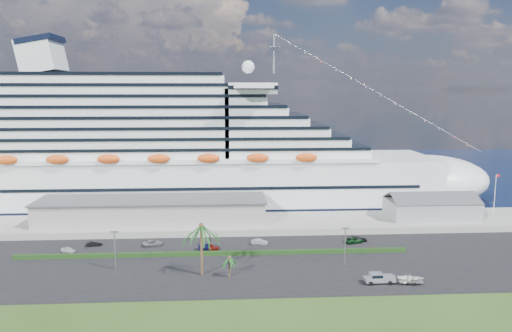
{
  "coord_description": "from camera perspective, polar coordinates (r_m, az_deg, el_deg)",
  "views": [
    {
      "loc": [
        -4.83,
        -92.36,
        37.06
      ],
      "look_at": [
        2.42,
        30.0,
        18.26
      ],
      "focal_mm": 35.0,
      "sensor_mm": 36.0,
      "label": 1
    }
  ],
  "objects": [
    {
      "name": "wharf",
      "position": [
        137.29,
        -1.26,
        -6.55
      ],
      "size": [
        240.0,
        20.0,
        1.8
      ],
      "primitive_type": "cube",
      "color": "gray",
      "rests_on": "ground"
    },
    {
      "name": "parked_car_4",
      "position": [
        117.97,
        -5.26,
        -9.19
      ],
      "size": [
        4.62,
        2.62,
        1.48
      ],
      "primitive_type": "imported",
      "rotation": [
        0.0,
        0.0,
        1.36
      ],
      "color": "maroon",
      "rests_on": "asphalt_lot"
    },
    {
      "name": "parked_car_6",
      "position": [
        124.96,
        11.17,
        -8.33
      ],
      "size": [
        5.13,
        3.54,
        1.3
      ],
      "primitive_type": "imported",
      "rotation": [
        0.0,
        0.0,
        1.89
      ],
      "color": "#0C3313",
      "rests_on": "asphalt_lot"
    },
    {
      "name": "lamp_post_left",
      "position": [
        107.77,
        -15.83,
        -8.74
      ],
      "size": [
        1.6,
        0.35,
        8.27
      ],
      "color": "gray",
      "rests_on": "asphalt_lot"
    },
    {
      "name": "flagpole",
      "position": [
        154.77,
        25.65,
        -2.87
      ],
      "size": [
        1.08,
        0.16,
        12.0
      ],
      "color": "silver",
      "rests_on": "wharf"
    },
    {
      "name": "port_shed",
      "position": [
        147.7,
        19.4,
        -4.56
      ],
      "size": [
        24.0,
        12.31,
        7.37
      ],
      "color": "gray",
      "rests_on": "wharf"
    },
    {
      "name": "terminal_building",
      "position": [
        137.67,
        -11.76,
        -4.93
      ],
      "size": [
        61.0,
        15.0,
        6.3
      ],
      "color": "gray",
      "rests_on": "wharf"
    },
    {
      "name": "parked_car_0",
      "position": [
        123.52,
        -20.64,
        -8.96
      ],
      "size": [
        3.85,
        2.66,
        1.22
      ],
      "primitive_type": "imported",
      "rotation": [
        0.0,
        0.0,
        1.19
      ],
      "color": "silver",
      "rests_on": "asphalt_lot"
    },
    {
      "name": "pickup_truck",
      "position": [
        101.1,
        13.89,
        -12.29
      ],
      "size": [
        5.88,
        2.35,
        2.06
      ],
      "color": "black",
      "rests_on": "asphalt_lot"
    },
    {
      "name": "parked_car_5",
      "position": [
        121.49,
        0.39,
        -8.66
      ],
      "size": [
        4.17,
        2.24,
        1.3
      ],
      "primitive_type": "imported",
      "rotation": [
        0.0,
        0.0,
        1.34
      ],
      "color": "#999CA0",
      "rests_on": "asphalt_lot"
    },
    {
      "name": "boat_trailer",
      "position": [
        102.29,
        17.29,
        -12.19
      ],
      "size": [
        5.98,
        4.12,
        1.69
      ],
      "color": "gray",
      "rests_on": "asphalt_lot"
    },
    {
      "name": "cruise_ship",
      "position": [
        158.56,
        -9.41,
        1.22
      ],
      "size": [
        191.0,
        38.0,
        54.0
      ],
      "color": "silver",
      "rests_on": "ground"
    },
    {
      "name": "parked_car_7",
      "position": [
        126.17,
        11.47,
        -8.14
      ],
      "size": [
        5.17,
        2.68,
        1.43
      ],
      "primitive_type": "imported",
      "rotation": [
        0.0,
        0.0,
        1.71
      ],
      "color": "black",
      "rests_on": "asphalt_lot"
    },
    {
      "name": "water",
      "position": [
        225.47,
        -2.12,
        -0.74
      ],
      "size": [
        420.0,
        160.0,
        0.02
      ],
      "primitive_type": "cube",
      "color": "black",
      "rests_on": "ground"
    },
    {
      "name": "parked_car_3",
      "position": [
        118.17,
        -5.42,
        -9.17
      ],
      "size": [
        5.15,
        2.49,
        1.45
      ],
      "primitive_type": "imported",
      "rotation": [
        0.0,
        0.0,
        1.67
      ],
      "color": "#131344",
      "rests_on": "asphalt_lot"
    },
    {
      "name": "parked_car_1",
      "position": [
        126.38,
        -18.02,
        -8.42
      ],
      "size": [
        3.96,
        2.26,
        1.23
      ],
      "primitive_type": "imported",
      "rotation": [
        0.0,
        0.0,
        1.84
      ],
      "color": "black",
      "rests_on": "asphalt_lot"
    },
    {
      "name": "lamp_post_right",
      "position": [
        108.14,
        10.15,
        -8.48
      ],
      "size": [
        1.6,
        0.35,
        8.27
      ],
      "color": "gray",
      "rests_on": "asphalt_lot"
    },
    {
      "name": "palm_tall",
      "position": [
        100.44,
        -6.26,
        -7.44
      ],
      "size": [
        8.82,
        8.82,
        11.13
      ],
      "color": "#47301E",
      "rests_on": "ground"
    },
    {
      "name": "palm_short",
      "position": [
        100.56,
        -3.06,
        -10.69
      ],
      "size": [
        3.53,
        3.53,
        4.56
      ],
      "color": "#47301E",
      "rests_on": "ground"
    },
    {
      "name": "ground",
      "position": [
        99.63,
        -0.38,
        -13.12
      ],
      "size": [
        420.0,
        420.0,
        0.0
      ],
      "primitive_type": "plane",
      "color": "#2D4717",
      "rests_on": "ground"
    },
    {
      "name": "hedge",
      "position": [
        114.38,
        -4.87,
        -9.92
      ],
      "size": [
        88.0,
        1.1,
        0.9
      ],
      "primitive_type": "cube",
      "color": "black",
      "rests_on": "asphalt_lot"
    },
    {
      "name": "asphalt_lot",
      "position": [
        109.89,
        -0.69,
        -10.96
      ],
      "size": [
        140.0,
        38.0,
        0.12
      ],
      "primitive_type": "cube",
      "color": "black",
      "rests_on": "ground"
    },
    {
      "name": "parked_car_2",
      "position": [
        122.99,
        -11.7,
        -8.63
      ],
      "size": [
        5.16,
        3.54,
        1.31
      ],
      "primitive_type": "imported",
      "rotation": [
        0.0,
        0.0,
        1.89
      ],
      "color": "gray",
      "rests_on": "asphalt_lot"
    }
  ]
}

